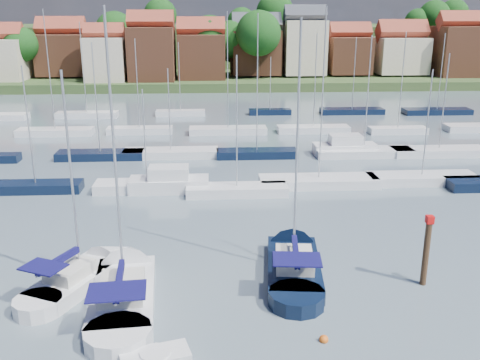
{
  "coord_description": "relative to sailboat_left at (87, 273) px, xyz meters",
  "views": [
    {
      "loc": [
        -1.67,
        -25.41,
        15.0
      ],
      "look_at": [
        0.64,
        14.0,
        2.77
      ],
      "focal_mm": 40.0,
      "sensor_mm": 36.0,
      "label": 1
    }
  ],
  "objects": [
    {
      "name": "timber_piling",
      "position": [
        19.62,
        -1.79,
        0.83
      ],
      "size": [
        0.4,
        0.4,
        6.51
      ],
      "color": "#4C331E",
      "rests_on": "ground"
    },
    {
      "name": "sailboat_navy",
      "position": [
        12.47,
        1.36,
        -0.01
      ],
      "size": [
        4.35,
        11.95,
        16.18
      ],
      "rotation": [
        0.0,
        0.0,
        1.46
      ],
      "color": "black",
      "rests_on": "ground"
    },
    {
      "name": "buoy_c",
      "position": [
        1.75,
        -4.55,
        -0.36
      ],
      "size": [
        0.48,
        0.48,
        0.48
      ],
      "primitive_type": "sphere",
      "color": "#D85914",
      "rests_on": "ground"
    },
    {
      "name": "buoy_e",
      "position": [
        13.28,
        3.06,
        -0.36
      ],
      "size": [
        0.47,
        0.47,
        0.47
      ],
      "primitive_type": "sphere",
      "color": "#D85914",
      "rests_on": "ground"
    },
    {
      "name": "marina_field",
      "position": [
        10.95,
        31.54,
        0.07
      ],
      "size": [
        79.62,
        41.41,
        15.93
      ],
      "color": "silver",
      "rests_on": "ground"
    },
    {
      "name": "buoy_b",
      "position": [
        2.56,
        -6.38,
        -0.36
      ],
      "size": [
        0.52,
        0.52,
        0.52
      ],
      "primitive_type": "sphere",
      "color": "beige",
      "rests_on": "ground"
    },
    {
      "name": "buoy_d",
      "position": [
        12.69,
        -7.08,
        -0.36
      ],
      "size": [
        0.45,
        0.45,
        0.45
      ],
      "primitive_type": "sphere",
      "color": "#D85914",
      "rests_on": "ground"
    },
    {
      "name": "sailboat_left",
      "position": [
        0.0,
        0.0,
        0.0
      ],
      "size": [
        6.51,
        9.89,
        13.32
      ],
      "rotation": [
        0.0,
        0.0,
        1.13
      ],
      "color": "silver",
      "rests_on": "ground"
    },
    {
      "name": "far_shore_town",
      "position": [
        11.27,
        129.05,
        4.24
      ],
      "size": [
        212.46,
        90.0,
        22.27
      ],
      "color": "#3F4E27",
      "rests_on": "ground"
    },
    {
      "name": "ground",
      "position": [
        9.04,
        36.39,
        -0.36
      ],
      "size": [
        260.0,
        260.0,
        0.0
      ],
      "primitive_type": "plane",
      "color": "#465360",
      "rests_on": "ground"
    },
    {
      "name": "tender",
      "position": [
        4.77,
        -8.29,
        -0.11
      ],
      "size": [
        3.35,
        2.21,
        0.67
      ],
      "rotation": [
        0.0,
        0.0,
        0.27
      ],
      "color": "silver",
      "rests_on": "ground"
    },
    {
      "name": "sailboat_centre",
      "position": [
        2.43,
        -1.22,
        -0.01
      ],
      "size": [
        4.28,
        12.65,
        16.84
      ],
      "rotation": [
        0.0,
        0.0,
        1.65
      ],
      "color": "silver",
      "rests_on": "ground"
    }
  ]
}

